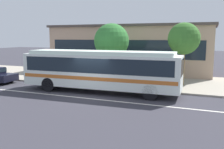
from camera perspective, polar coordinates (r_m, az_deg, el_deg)
ground_plane at (r=16.71m, az=-4.69°, el=-4.81°), size 120.00×120.00×0.00m
sidewalk_slab at (r=22.61m, az=2.73°, el=-1.09°), size 60.00×8.00×0.12m
lane_stripe_center at (r=16.02m, az=-5.97°, el=-5.41°), size 56.00×0.16×0.01m
transit_bus at (r=17.41m, az=-2.69°, el=1.41°), size 11.17×2.84×2.91m
pedestrian_waiting_near_sign at (r=20.95m, az=-1.22°, el=1.01°), size 0.45×0.45×1.68m
pedestrian_walking_along_curb at (r=19.06m, az=4.61°, el=0.26°), size 0.38×0.38×1.69m
pedestrian_standing_by_tree at (r=18.89m, az=4.67°, el=0.27°), size 0.42×0.42×1.73m
bus_stop_sign at (r=17.86m, az=12.23°, el=1.31°), size 0.08×0.44×2.40m
street_tree_near_stop at (r=21.57m, az=-0.11°, el=7.63°), size 3.00×3.00×4.89m
street_tree_mid_block at (r=19.96m, az=16.12°, el=7.82°), size 2.44×2.44×4.84m
station_building at (r=28.27m, az=4.77°, el=5.96°), size 17.39×7.80×5.11m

